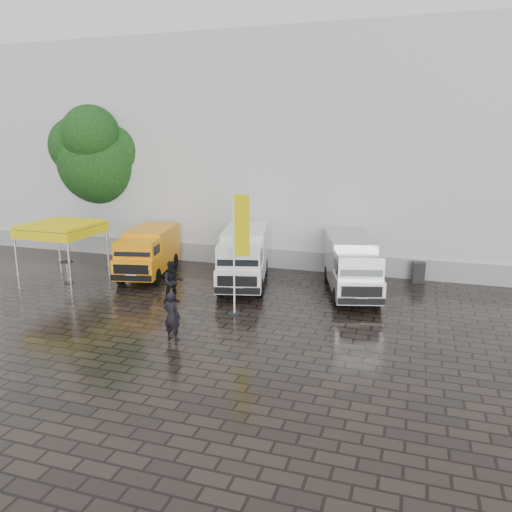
{
  "coord_description": "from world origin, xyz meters",
  "views": [
    {
      "loc": [
        5.99,
        -16.76,
        6.76
      ],
      "look_at": [
        -0.2,
        2.2,
        2.0
      ],
      "focal_mm": 35.0,
      "sensor_mm": 36.0,
      "label": 1
    }
  ],
  "objects_px": {
    "van_white": "(244,258)",
    "person_tent": "(173,282)",
    "wheelie_bin": "(419,272)",
    "van_yellow": "(148,253)",
    "van_silver": "(351,267)",
    "person_front": "(172,316)",
    "flagpole": "(238,246)",
    "canopy_tent": "(60,227)",
    "cocktail_table": "(68,272)"
  },
  "relations": [
    {
      "from": "van_yellow",
      "to": "person_front",
      "type": "distance_m",
      "value": 8.52
    },
    {
      "from": "flagpole",
      "to": "wheelie_bin",
      "type": "height_order",
      "value": "flagpole"
    },
    {
      "from": "van_yellow",
      "to": "cocktail_table",
      "type": "relative_size",
      "value": 4.78
    },
    {
      "from": "van_yellow",
      "to": "canopy_tent",
      "type": "xyz_separation_m",
      "value": [
        -3.14,
        -2.41,
        1.54
      ]
    },
    {
      "from": "van_white",
      "to": "person_tent",
      "type": "height_order",
      "value": "van_white"
    },
    {
      "from": "van_white",
      "to": "person_front",
      "type": "height_order",
      "value": "van_white"
    },
    {
      "from": "person_front",
      "to": "person_tent",
      "type": "height_order",
      "value": "person_tent"
    },
    {
      "from": "van_white",
      "to": "canopy_tent",
      "type": "xyz_separation_m",
      "value": [
        -8.16,
        -2.47,
        1.42
      ]
    },
    {
      "from": "van_silver",
      "to": "person_tent",
      "type": "relative_size",
      "value": 3.17
    },
    {
      "from": "person_tent",
      "to": "wheelie_bin",
      "type": "bearing_deg",
      "value": -1.6
    },
    {
      "from": "person_tent",
      "to": "van_silver",
      "type": "bearing_deg",
      "value": -7.44
    },
    {
      "from": "wheelie_bin",
      "to": "flagpole",
      "type": "bearing_deg",
      "value": -139.79
    },
    {
      "from": "van_silver",
      "to": "cocktail_table",
      "type": "distance_m",
      "value": 13.25
    },
    {
      "from": "wheelie_bin",
      "to": "person_front",
      "type": "relative_size",
      "value": 0.57
    },
    {
      "from": "canopy_tent",
      "to": "person_tent",
      "type": "xyz_separation_m",
      "value": [
        6.2,
        -0.93,
        -1.81
      ]
    },
    {
      "from": "wheelie_bin",
      "to": "canopy_tent",
      "type": "bearing_deg",
      "value": -167.06
    },
    {
      "from": "person_front",
      "to": "cocktail_table",
      "type": "bearing_deg",
      "value": -25.52
    },
    {
      "from": "cocktail_table",
      "to": "wheelie_bin",
      "type": "distance_m",
      "value": 16.71
    },
    {
      "from": "flagpole",
      "to": "person_front",
      "type": "xyz_separation_m",
      "value": [
        -1.29,
        -3.09,
        -1.88
      ]
    },
    {
      "from": "person_tent",
      "to": "canopy_tent",
      "type": "bearing_deg",
      "value": 137.02
    },
    {
      "from": "canopy_tent",
      "to": "wheelie_bin",
      "type": "distance_m",
      "value": 16.99
    },
    {
      "from": "person_front",
      "to": "wheelie_bin",
      "type": "bearing_deg",
      "value": -123.8
    },
    {
      "from": "canopy_tent",
      "to": "person_front",
      "type": "bearing_deg",
      "value": -29.58
    },
    {
      "from": "flagpole",
      "to": "cocktail_table",
      "type": "relative_size",
      "value": 4.68
    },
    {
      "from": "wheelie_bin",
      "to": "person_tent",
      "type": "xyz_separation_m",
      "value": [
        -9.77,
        -6.31,
        0.4
      ]
    },
    {
      "from": "canopy_tent",
      "to": "flagpole",
      "type": "relative_size",
      "value": 0.63
    },
    {
      "from": "flagpole",
      "to": "person_front",
      "type": "height_order",
      "value": "flagpole"
    },
    {
      "from": "wheelie_bin",
      "to": "person_front",
      "type": "distance_m",
      "value": 12.73
    },
    {
      "from": "van_white",
      "to": "person_tent",
      "type": "bearing_deg",
      "value": -133.81
    },
    {
      "from": "van_silver",
      "to": "person_front",
      "type": "distance_m",
      "value": 8.79
    },
    {
      "from": "van_silver",
      "to": "wheelie_bin",
      "type": "distance_m",
      "value": 4.05
    },
    {
      "from": "van_silver",
      "to": "canopy_tent",
      "type": "bearing_deg",
      "value": 175.23
    },
    {
      "from": "van_white",
      "to": "flagpole",
      "type": "xyz_separation_m",
      "value": [
        1.17,
        -3.94,
        1.46
      ]
    },
    {
      "from": "van_silver",
      "to": "wheelie_bin",
      "type": "bearing_deg",
      "value": 28.32
    },
    {
      "from": "van_yellow",
      "to": "person_tent",
      "type": "xyz_separation_m",
      "value": [
        3.06,
        -3.33,
        -0.27
      ]
    },
    {
      "from": "flagpole",
      "to": "person_tent",
      "type": "height_order",
      "value": "flagpole"
    },
    {
      "from": "canopy_tent",
      "to": "cocktail_table",
      "type": "distance_m",
      "value": 2.17
    },
    {
      "from": "flagpole",
      "to": "van_silver",
      "type": "bearing_deg",
      "value": 47.04
    },
    {
      "from": "person_front",
      "to": "person_tent",
      "type": "xyz_separation_m",
      "value": [
        -1.84,
        3.64,
        0.03
      ]
    },
    {
      "from": "canopy_tent",
      "to": "van_silver",
      "type": "bearing_deg",
      "value": 11.22
    },
    {
      "from": "van_yellow",
      "to": "wheelie_bin",
      "type": "relative_size",
      "value": 5.15
    },
    {
      "from": "van_white",
      "to": "flagpole",
      "type": "height_order",
      "value": "flagpole"
    },
    {
      "from": "wheelie_bin",
      "to": "person_tent",
      "type": "bearing_deg",
      "value": -152.82
    },
    {
      "from": "van_yellow",
      "to": "cocktail_table",
      "type": "bearing_deg",
      "value": -153.95
    },
    {
      "from": "canopy_tent",
      "to": "flagpole",
      "type": "xyz_separation_m",
      "value": [
        9.33,
        -1.47,
        0.04
      ]
    },
    {
      "from": "flagpole",
      "to": "cocktail_table",
      "type": "bearing_deg",
      "value": 170.6
    },
    {
      "from": "van_silver",
      "to": "person_tent",
      "type": "distance_m",
      "value": 7.77
    },
    {
      "from": "wheelie_bin",
      "to": "person_tent",
      "type": "relative_size",
      "value": 0.55
    },
    {
      "from": "cocktail_table",
      "to": "person_front",
      "type": "xyz_separation_m",
      "value": [
        7.91,
        -4.62,
        0.33
      ]
    },
    {
      "from": "van_silver",
      "to": "cocktail_table",
      "type": "relative_size",
      "value": 5.35
    }
  ]
}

